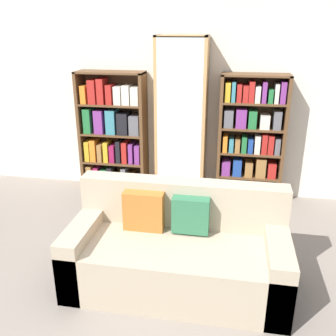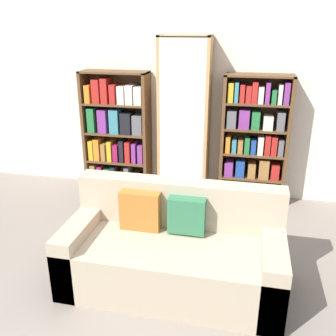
# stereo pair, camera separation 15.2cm
# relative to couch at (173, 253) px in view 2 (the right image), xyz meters

# --- Properties ---
(ground_plane) EXTENTS (16.00, 16.00, 0.00)m
(ground_plane) POSITION_rel_couch_xyz_m (-0.09, -0.40, -0.31)
(ground_plane) COLOR gray
(wall_back) EXTENTS (6.60, 0.06, 2.70)m
(wall_back) POSITION_rel_couch_xyz_m (-0.09, 2.11, 1.04)
(wall_back) COLOR silver
(wall_back) RESTS_ON ground
(couch) EXTENTS (1.87, 0.85, 0.88)m
(couch) POSITION_rel_couch_xyz_m (0.00, 0.00, 0.00)
(couch) COLOR tan
(couch) RESTS_ON ground
(bookshelf_left) EXTENTS (0.89, 0.32, 1.63)m
(bookshelf_left) POSITION_rel_couch_xyz_m (-1.18, 1.90, 0.48)
(bookshelf_left) COLOR brown
(bookshelf_left) RESTS_ON ground
(display_cabinet) EXTENTS (0.64, 0.36, 2.07)m
(display_cabinet) POSITION_rel_couch_xyz_m (-0.25, 1.89, 0.73)
(display_cabinet) COLOR tan
(display_cabinet) RESTS_ON ground
(bookshelf_right) EXTENTS (0.82, 0.32, 1.64)m
(bookshelf_right) POSITION_rel_couch_xyz_m (0.64, 1.90, 0.49)
(bookshelf_right) COLOR brown
(bookshelf_right) RESTS_ON ground
(wine_bottle) EXTENTS (0.09, 0.09, 0.37)m
(wine_bottle) POSITION_rel_couch_xyz_m (0.34, 0.71, -0.16)
(wine_bottle) COLOR #192333
(wine_bottle) RESTS_ON ground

